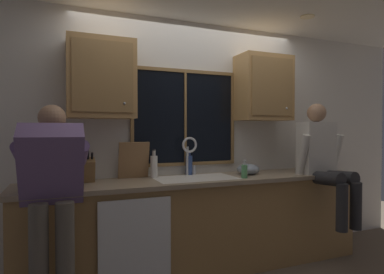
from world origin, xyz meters
name	(u,v)px	position (x,y,z in m)	size (l,w,h in m)	color
back_wall	(190,141)	(0.00, 0.06, 1.27)	(5.80, 0.12, 2.55)	silver
ceiling_downlight_right	(307,17)	(1.02, -0.60, 2.54)	(0.14, 0.14, 0.01)	#FFEAB2
window_glass	(185,118)	(-0.09, -0.01, 1.52)	(1.10, 0.02, 0.95)	black
window_frame_top	(185,71)	(-0.09, -0.02, 2.02)	(1.17, 0.02, 0.04)	olive
window_frame_bottom	(185,164)	(-0.09, -0.02, 1.03)	(1.17, 0.02, 0.04)	olive
window_frame_left	(132,117)	(-0.65, -0.02, 1.52)	(0.04, 0.02, 0.95)	olive
window_frame_right	(232,118)	(0.48, -0.02, 1.52)	(0.04, 0.02, 0.95)	olive
window_mullion_center	(185,118)	(-0.09, -0.02, 1.52)	(0.02, 0.02, 0.95)	olive
lower_cabinet_run	(203,225)	(0.00, -0.29, 0.44)	(3.40, 0.58, 0.88)	#A07744
countertop	(204,180)	(0.00, -0.31, 0.90)	(3.46, 0.62, 0.04)	gray
dishwasher_front	(136,244)	(-0.75, -0.61, 0.46)	(0.60, 0.02, 0.74)	white
upper_cabinet_left	(101,79)	(-0.97, -0.17, 1.86)	(0.60, 0.36, 0.72)	#B2844C
upper_cabinet_right	(264,88)	(0.79, -0.17, 1.86)	(0.60, 0.36, 0.72)	#B2844C
sink	(195,188)	(-0.09, -0.30, 0.82)	(0.80, 0.46, 0.21)	white
faucet	(190,151)	(-0.08, -0.12, 1.17)	(0.18, 0.09, 0.40)	silver
person_standing	(52,187)	(-1.37, -0.63, 0.97)	(0.53, 0.67, 1.59)	#595147
person_sitting_on_counter	(323,157)	(1.27, -0.57, 1.10)	(0.54, 0.60, 1.26)	#262628
knife_block	(88,170)	(-1.09, -0.18, 1.03)	(0.12, 0.18, 0.32)	olive
cutting_board	(134,160)	(-0.65, -0.09, 1.10)	(0.30, 0.02, 0.36)	#997047
mixing_bowl	(248,169)	(0.54, -0.26, 0.97)	(0.24, 0.24, 0.12)	#8C99A8
soap_dispenser	(244,171)	(0.36, -0.48, 0.99)	(0.06, 0.07, 0.18)	#59A566
bottle_green_glass	(189,165)	(-0.06, -0.06, 1.03)	(0.07, 0.07, 0.26)	#334C8C
bottle_tall_clear	(154,166)	(-0.46, -0.13, 1.04)	(0.07, 0.07, 0.28)	silver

